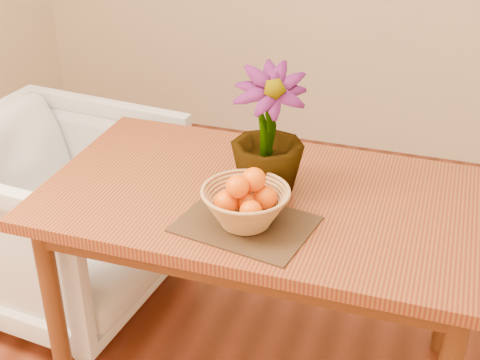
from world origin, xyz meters
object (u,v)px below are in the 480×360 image
(potted_plant, at_px, (268,132))
(armchair, at_px, (59,207))
(wicker_basket, at_px, (246,208))
(table, at_px, (264,217))

(potted_plant, bearing_deg, armchair, 153.86)
(wicker_basket, bearing_deg, table, 89.93)
(table, xyz_separation_m, potted_plant, (0.00, 0.02, 0.29))
(wicker_basket, bearing_deg, armchair, 157.75)
(potted_plant, xyz_separation_m, armchair, (-0.90, 0.16, -0.53))
(table, xyz_separation_m, armchair, (-0.90, 0.18, -0.24))
(armchair, bearing_deg, potted_plant, -94.24)
(potted_plant, height_order, armchair, potted_plant)
(armchair, bearing_deg, table, -95.69)
(table, bearing_deg, wicker_basket, -90.07)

